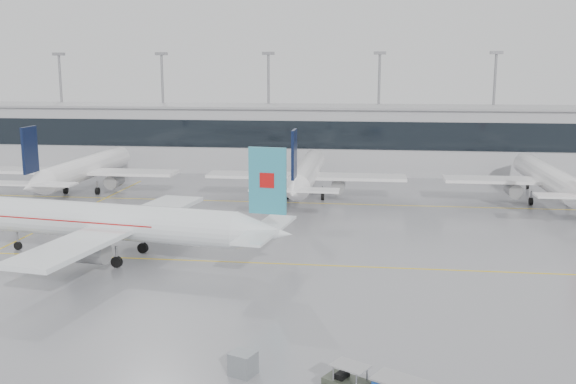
# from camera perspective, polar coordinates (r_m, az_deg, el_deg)

# --- Properties ---
(ground) EXTENTS (320.00, 320.00, 0.00)m
(ground) POSITION_cam_1_polar(r_m,az_deg,el_deg) (64.27, -1.34, -6.37)
(ground) COLOR gray
(ground) RESTS_ON ground
(taxi_line_main) EXTENTS (120.00, 0.25, 0.01)m
(taxi_line_main) POSITION_cam_1_polar(r_m,az_deg,el_deg) (64.27, -1.34, -6.36)
(taxi_line_main) COLOR yellow
(taxi_line_main) RESTS_ON ground
(taxi_line_north) EXTENTS (120.00, 0.25, 0.01)m
(taxi_line_north) POSITION_cam_1_polar(r_m,az_deg,el_deg) (93.14, 1.38, -0.97)
(taxi_line_north) COLOR yellow
(taxi_line_north) RESTS_ON ground
(taxi_line_cross) EXTENTS (0.25, 60.00, 0.01)m
(taxi_line_cross) POSITION_cam_1_polar(r_m,az_deg,el_deg) (87.34, -19.68, -2.40)
(taxi_line_cross) COLOR yellow
(taxi_line_cross) RESTS_ON ground
(terminal) EXTENTS (180.00, 15.00, 12.00)m
(terminal) POSITION_cam_1_polar(r_m,az_deg,el_deg) (123.76, 2.90, 4.73)
(terminal) COLOR #9FA0A3
(terminal) RESTS_ON ground
(terminal_glass) EXTENTS (180.00, 0.20, 5.00)m
(terminal_glass) POSITION_cam_1_polar(r_m,az_deg,el_deg) (116.12, 2.63, 5.09)
(terminal_glass) COLOR black
(terminal_glass) RESTS_ON ground
(terminal_roof) EXTENTS (182.00, 16.00, 0.40)m
(terminal_roof) POSITION_cam_1_polar(r_m,az_deg,el_deg) (123.27, 2.93, 7.60)
(terminal_roof) COLOR gray
(terminal_roof) RESTS_ON ground
(light_masts) EXTENTS (156.40, 1.00, 22.60)m
(light_masts) POSITION_cam_1_polar(r_m,az_deg,el_deg) (129.19, 3.14, 8.25)
(light_masts) COLOR gray
(light_masts) RESTS_ON ground
(air_canada_jet) EXTENTS (37.67, 30.70, 11.97)m
(air_canada_jet) POSITION_cam_1_polar(r_m,az_deg,el_deg) (67.01, -14.88, -2.64)
(air_canada_jet) COLOR white
(air_canada_jet) RESTS_ON ground
(parked_jet_b) EXTENTS (29.64, 36.96, 11.72)m
(parked_jet_b) POSITION_cam_1_polar(r_m,az_deg,el_deg) (105.35, -17.70, 1.93)
(parked_jet_b) COLOR white
(parked_jet_b) RESTS_ON ground
(parked_jet_c) EXTENTS (29.64, 36.96, 11.72)m
(parked_jet_c) POSITION_cam_1_polar(r_m,az_deg,el_deg) (96.09, 1.62, 1.63)
(parked_jet_c) COLOR white
(parked_jet_c) RESTS_ON ground
(parked_jet_d) EXTENTS (29.64, 36.96, 11.72)m
(parked_jet_d) POSITION_cam_1_polar(r_m,az_deg,el_deg) (99.08, 22.20, 1.11)
(parked_jet_d) COLOR white
(parked_jet_d) RESTS_ON ground
(baggage_tug) EXTENTS (3.93, 2.78, 1.95)m
(baggage_tug) POSITION_cam_1_polar(r_m,az_deg,el_deg) (39.65, 5.24, -16.65)
(baggage_tug) COLOR #383E31
(baggage_tug) RESTS_ON ground
(gse_unit) EXTENTS (1.91, 1.85, 1.49)m
(gse_unit) POSITION_cam_1_polar(r_m,az_deg,el_deg) (41.88, -4.02, -14.97)
(gse_unit) COLOR slate
(gse_unit) RESTS_ON ground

